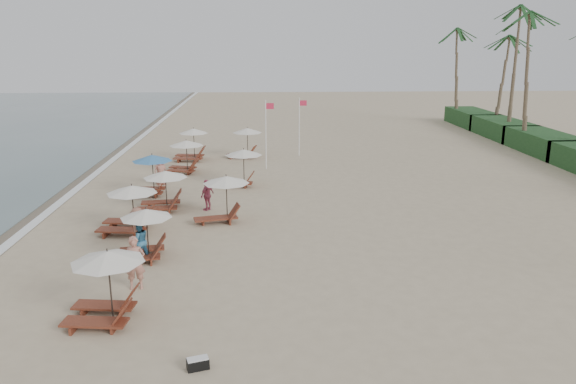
{
  "coord_description": "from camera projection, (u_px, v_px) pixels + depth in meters",
  "views": [
    {
      "loc": [
        -0.42,
        -19.59,
        8.3
      ],
      "look_at": [
        1.0,
        6.38,
        1.3
      ],
      "focal_mm": 34.36,
      "sensor_mm": 36.0,
      "label": 1
    }
  ],
  "objects": [
    {
      "name": "lounger_station_2",
      "position": [
        127.0,
        211.0,
        24.94
      ],
      "size": [
        2.8,
        2.3,
        2.17
      ],
      "color": "brown",
      "rests_on": "ground"
    },
    {
      "name": "beachgoer_far_a",
      "position": [
        207.0,
        195.0,
        28.26
      ],
      "size": [
        0.86,
        1.01,
        1.62
      ],
      "primitive_type": "imported",
      "rotation": [
        0.0,
        0.0,
        4.12
      ],
      "color": "#AC455F",
      "rests_on": "ground"
    },
    {
      "name": "lounger_station_6",
      "position": [
        190.0,
        146.0,
        40.33
      ],
      "size": [
        2.64,
        2.21,
        2.36
      ],
      "color": "brown",
      "rests_on": "ground"
    },
    {
      "name": "lounger_station_4",
      "position": [
        149.0,
        175.0,
        31.03
      ],
      "size": [
        2.51,
        2.25,
        2.32
      ],
      "color": "brown",
      "rests_on": "ground"
    },
    {
      "name": "lounger_station_1",
      "position": [
        142.0,
        234.0,
        21.73
      ],
      "size": [
        2.37,
        2.04,
        2.08
      ],
      "color": "brown",
      "rests_on": "ground"
    },
    {
      "name": "lounger_station_5",
      "position": [
        184.0,
        156.0,
        36.5
      ],
      "size": [
        2.54,
        2.27,
        2.17
      ],
      "color": "brown",
      "rests_on": "ground"
    },
    {
      "name": "beachgoer_mid_b",
      "position": [
        138.0,
        225.0,
        23.54
      ],
      "size": [
        0.96,
        1.18,
        1.6
      ],
      "primitive_type": "imported",
      "rotation": [
        0.0,
        0.0,
        1.98
      ],
      "color": "#8A5946",
      "rests_on": "ground"
    },
    {
      "name": "inland_station_2",
      "position": [
        244.0,
        141.0,
        41.19
      ],
      "size": [
        2.83,
        2.24,
        2.22
      ],
      "color": "brown",
      "rests_on": "ground"
    },
    {
      "name": "foam_line",
      "position": [
        62.0,
        201.0,
        30.12
      ],
      "size": [
        0.5,
        140.0,
        0.02
      ],
      "primitive_type": "cube",
      "color": "white",
      "rests_on": "ground"
    },
    {
      "name": "flag_pole_far",
      "position": [
        300.0,
        124.0,
        41.62
      ],
      "size": [
        0.59,
        0.08,
        4.43
      ],
      "color": "silver",
      "rests_on": "ground"
    },
    {
      "name": "beachgoer_near",
      "position": [
        135.0,
        263.0,
        19.1
      ],
      "size": [
        0.74,
        0.53,
        1.91
      ],
      "primitive_type": "imported",
      "rotation": [
        0.0,
        0.0,
        0.1
      ],
      "color": "#AF715F",
      "rests_on": "ground"
    },
    {
      "name": "ground",
      "position": [
        271.0,
        268.0,
        21.07
      ],
      "size": [
        160.0,
        160.0,
        0.0
      ],
      "primitive_type": "plane",
      "color": "tan",
      "rests_on": "ground"
    },
    {
      "name": "duffel_bag",
      "position": [
        198.0,
        363.0,
        14.51
      ],
      "size": [
        0.63,
        0.44,
        0.32
      ],
      "color": "black",
      "rests_on": "ground"
    },
    {
      "name": "flag_pole_near",
      "position": [
        266.0,
        131.0,
        37.24
      ],
      "size": [
        0.6,
        0.08,
        4.69
      ],
      "color": "silver",
      "rests_on": "ground"
    },
    {
      "name": "inland_station_0",
      "position": [
        221.0,
        195.0,
        26.22
      ],
      "size": [
        2.8,
        2.24,
        2.22
      ],
      "color": "brown",
      "rests_on": "ground"
    },
    {
      "name": "beachgoer_mid_a",
      "position": [
        139.0,
        241.0,
        21.59
      ],
      "size": [
        1.03,
        0.97,
        1.68
      ],
      "primitive_type": "imported",
      "rotation": [
        0.0,
        0.0,
        3.69
      ],
      "color": "teal",
      "rests_on": "ground"
    },
    {
      "name": "lounger_station_0",
      "position": [
        102.0,
        287.0,
        16.77
      ],
      "size": [
        2.6,
        2.23,
        2.31
      ],
      "color": "brown",
      "rests_on": "ground"
    },
    {
      "name": "lounger_station_3",
      "position": [
        161.0,
        191.0,
        28.21
      ],
      "size": [
        2.65,
        2.25,
        2.07
      ],
      "color": "brown",
      "rests_on": "ground"
    },
    {
      "name": "inland_station_1",
      "position": [
        240.0,
        165.0,
        32.86
      ],
      "size": [
        2.78,
        2.24,
        2.22
      ],
      "color": "brown",
      "rests_on": "ground"
    },
    {
      "name": "wet_sand_band",
      "position": [
        38.0,
        201.0,
        30.06
      ],
      "size": [
        3.2,
        140.0,
        0.01
      ],
      "primitive_type": "cube",
      "color": "#6B5E4C",
      "rests_on": "ground"
    },
    {
      "name": "beachgoer_far_b",
      "position": [
        160.0,
        171.0,
        33.36
      ],
      "size": [
        1.01,
        0.95,
        1.74
      ],
      "primitive_type": "imported",
      "rotation": [
        0.0,
        0.0,
        0.62
      ],
      "color": "#A36758",
      "rests_on": "ground"
    }
  ]
}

